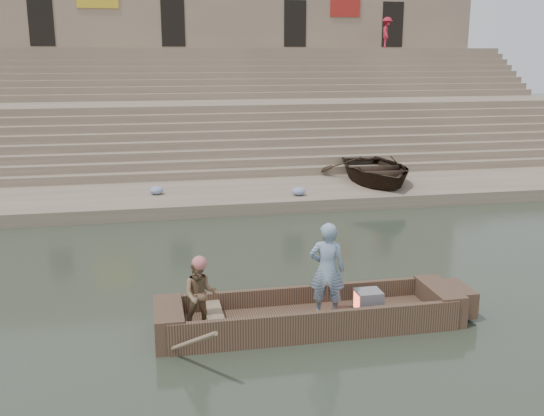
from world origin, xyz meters
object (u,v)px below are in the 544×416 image
object	(u,v)px
rowing_man	(200,295)
beached_rowboat	(375,169)
main_rowboat	(310,321)
pedestrian	(387,33)
standing_man	(327,270)
television	(368,301)

from	to	relation	value
rowing_man	beached_rowboat	distance (m)	12.85
main_rowboat	pedestrian	world-z (taller)	pedestrian
main_rowboat	rowing_man	xyz separation A→B (m)	(-2.00, -0.14, 0.74)
beached_rowboat	pedestrian	world-z (taller)	pedestrian
beached_rowboat	standing_man	bearing A→B (deg)	-112.40
pedestrian	standing_man	bearing A→B (deg)	-179.74
main_rowboat	standing_man	distance (m)	1.04
pedestrian	rowing_man	bearing A→B (deg)	175.97
main_rowboat	television	size ratio (longest dim) A/B	10.87
main_rowboat	television	world-z (taller)	television
rowing_man	beached_rowboat	world-z (taller)	rowing_man
standing_man	pedestrian	world-z (taller)	pedestrian
television	beached_rowboat	world-z (taller)	beached_rowboat
main_rowboat	standing_man	bearing A→B (deg)	-8.56
main_rowboat	rowing_man	distance (m)	2.14
main_rowboat	rowing_man	world-z (taller)	rowing_man
rowing_man	television	distance (m)	3.14
main_rowboat	pedestrian	xyz separation A→B (m)	(10.88, 24.31, 5.95)
rowing_man	beached_rowboat	xyz separation A→B (m)	(7.19, 10.65, 0.03)
rowing_man	beached_rowboat	bearing A→B (deg)	62.27
main_rowboat	standing_man	world-z (taller)	standing_man
rowing_man	television	size ratio (longest dim) A/B	2.73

